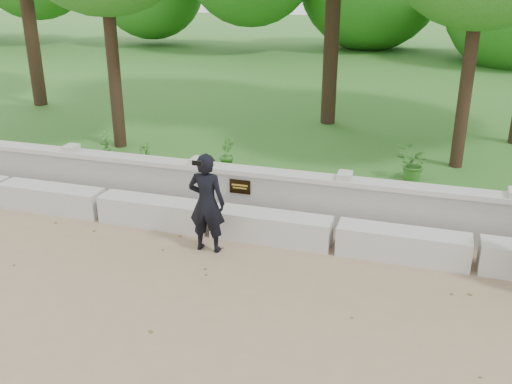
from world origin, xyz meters
TOP-DOWN VIEW (x-y plane):
  - ground at (0.00, 0.00)m, footprint 80.00×80.00m
  - lawn at (0.00, 14.00)m, footprint 40.00×22.00m
  - concrete_bench at (0.00, 1.90)m, footprint 11.90×0.45m
  - parapet_wall at (0.00, 2.60)m, footprint 12.50×0.35m
  - man_main at (0.18, 1.31)m, footprint 0.57×0.51m
  - shrub_a at (-3.39, 4.37)m, footprint 0.33×0.33m
  - shrub_b at (-0.59, 4.22)m, footprint 0.41×0.45m
  - shrub_c at (2.95, 4.67)m, footprint 0.75×0.71m
  - shrub_d at (-2.07, 3.68)m, footprint 0.45×0.44m

SIDE VIEW (x-z plane):
  - ground at x=0.00m, z-range 0.00..0.00m
  - lawn at x=0.00m, z-range 0.00..0.25m
  - concrete_bench at x=0.00m, z-range 0.00..0.45m
  - parapet_wall at x=0.00m, z-range 0.01..0.91m
  - shrub_a at x=-3.39m, z-range 0.25..0.78m
  - shrub_d at x=-2.07m, z-range 0.25..0.86m
  - shrub_b at x=-0.59m, z-range 0.25..0.90m
  - shrub_c at x=2.95m, z-range 0.25..0.91m
  - man_main at x=0.18m, z-range 0.00..1.53m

